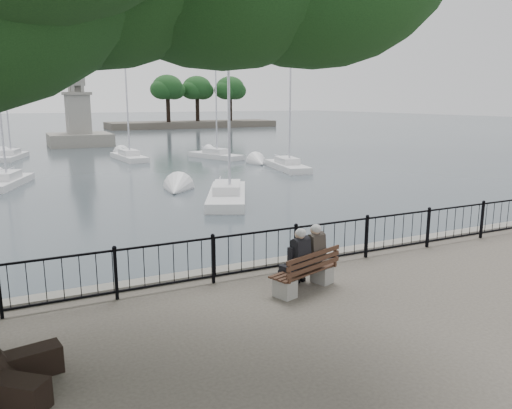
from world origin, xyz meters
TOP-DOWN VIEW (x-y plane):
  - harbor at (0.00, 3.00)m, footprint 260.00×260.00m
  - railing at (0.00, 2.50)m, footprint 22.06×0.06m
  - bench at (0.54, 1.31)m, footprint 1.67×0.96m
  - person_left at (0.29, 1.32)m, footprint 0.53×0.73m
  - person_right at (0.74, 1.47)m, footprint 0.53×0.73m
  - lion_monument at (2.00, 49.93)m, footprint 6.36×6.36m
  - sailboat_b at (-5.03, 24.53)m, footprint 3.05×5.32m
  - sailboat_c at (4.60, 15.15)m, footprint 4.15×6.34m
  - sailboat_d at (12.78, 23.72)m, footprint 2.53×5.89m
  - sailboat_f at (3.93, 34.35)m, footprint 2.05×5.75m
  - sailboat_g at (10.75, 32.31)m, footprint 3.32×5.64m
  - sailboat_h at (-4.74, 39.10)m, footprint 2.85×5.35m
  - far_shore at (25.54, 79.46)m, footprint 30.00×8.60m

SIDE VIEW (x-z plane):
  - sailboat_d at x=12.78m, z-range -5.35..3.91m
  - sailboat_g at x=10.75m, z-range -5.89..4.50m
  - sailboat_f at x=3.93m, z-range -6.18..4.81m
  - sailboat_c at x=4.60m, z-range -7.11..5.82m
  - sailboat_b at x=-5.03m, z-range -6.57..5.28m
  - sailboat_h at x=-4.74m, z-range -6.82..5.56m
  - harbor at x=0.00m, z-range -1.10..0.10m
  - bench at x=0.54m, z-range -0.13..0.72m
  - railing at x=0.00m, z-range 0.06..1.06m
  - person_left at x=0.29m, z-range -0.05..1.29m
  - person_right at x=0.74m, z-range -0.05..1.29m
  - lion_monument at x=2.00m, z-range -3.29..6.00m
  - far_shore at x=25.54m, z-range -1.59..7.59m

